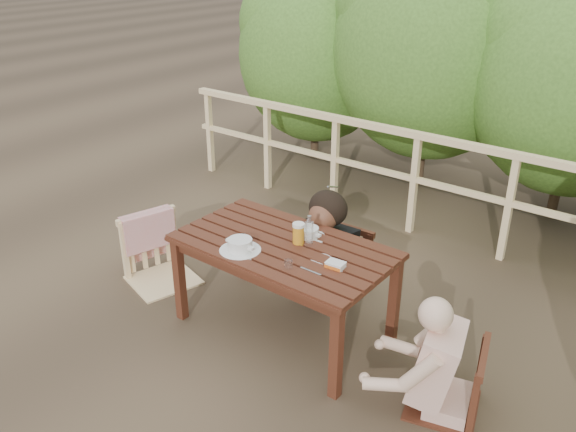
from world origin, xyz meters
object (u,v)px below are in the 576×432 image
Objects in this scene: beer_glass at (298,234)px; tumbler at (289,265)px; table at (284,288)px; diner_right at (459,325)px; woman at (340,210)px; chair_right at (450,349)px; chair_far at (337,238)px; soup_near at (240,246)px; bottle at (309,232)px; butter_tub at (335,266)px; soup_far at (308,233)px; chair_left at (158,226)px.

tumbler is (0.15, -0.31, -0.05)m from beer_glass.
table is 1.20× the size of diner_right.
beer_glass is at bearing 95.57° from woman.
chair_right is 1.51m from woman.
chair_far is at bearing 45.78° from diner_right.
soup_near is (-0.17, -0.95, 0.28)m from chair_far.
chair_right is 1.19m from bottle.
chair_right is at bearing -3.83° from butter_tub.
chair_far is 3.67× the size of soup_far.
chair_left is 1.33m from soup_far.
diner_right is at bearing -3.86° from butter_tub.
butter_tub is (1.66, 0.06, 0.20)m from chair_left.
chair_left is at bearing -166.88° from soup_far.
chair_right is (2.47, 0.07, -0.08)m from chair_left.
chair_far is 1.01m from soup_near.
chair_far reaches higher than beer_glass.
soup_near is 0.40m from tumbler.
table is at bearing -134.46° from beer_glass.
butter_tub is (-0.81, -0.01, 0.28)m from chair_right.
woman is at bearing 116.75° from butter_tub.
woman is 0.54m from soup_far.
bottle is (0.16, -0.61, 0.36)m from chair_far.
butter_tub is (0.46, -0.05, 0.37)m from table.
soup_far is 1.53× the size of beer_glass.
chair_right is 3.10× the size of soup_near.
bottle reaches higher than soup_far.
chair_right is 3.54× the size of soup_far.
diner_right is at bearing -31.23° from chair_far.
diner_right is at bearing -1.47° from table.
bottle is at bearing 68.96° from diner_right.
tumbler reaches higher than butter_tub.
chair_left is at bearing 32.98° from woman.
chair_right reaches higher than soup_far.
diner_right is (1.31, -0.76, -0.07)m from woman.
soup_near is at bearing -167.09° from butter_tub.
diner_right reaches higher than soup_far.
butter_tub is (0.23, 0.19, -0.01)m from tumbler.
chair_left is 1.14× the size of chair_far.
woman is (-1.28, 0.76, 0.25)m from chair_right.
beer_glass is at bearing -84.19° from chair_far.
chair_far is 0.73× the size of diner_right.
chair_left is 2.48m from chair_right.
diner_right is (1.31, -0.74, 0.17)m from chair_far.
beer_glass reaches higher than tumbler.
chair_left is 1.44m from chair_far.
woman is 20.78× the size of tumbler.
beer_glass is at bearing -109.98° from chair_right.
woman is 1.52m from diner_right.
chair_left is 1.40m from bottle.
chair_left is 1.06m from soup_near.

